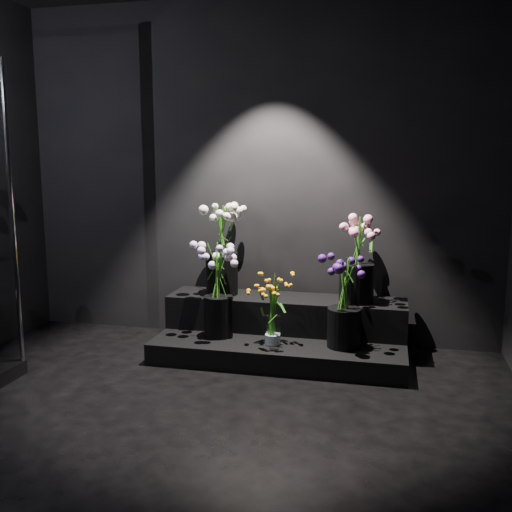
% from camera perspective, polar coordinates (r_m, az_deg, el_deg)
% --- Properties ---
extents(floor, '(4.00, 4.00, 0.00)m').
position_cam_1_polar(floor, '(3.23, -8.70, -18.33)').
color(floor, black).
rests_on(floor, ground).
extents(wall_back, '(4.00, 0.00, 4.00)m').
position_cam_1_polar(wall_back, '(4.77, -0.08, 8.32)').
color(wall_back, black).
rests_on(wall_back, floor).
extents(display_riser, '(1.90, 0.84, 0.42)m').
position_cam_1_polar(display_riser, '(4.53, 2.71, -7.51)').
color(display_riser, black).
rests_on(display_riser, floor).
extents(bouquet_orange_bells, '(0.35, 0.35, 0.53)m').
position_cam_1_polar(bouquet_orange_bells, '(4.19, 1.70, -5.19)').
color(bouquet_orange_bells, white).
rests_on(bouquet_orange_bells, display_riser).
extents(bouquet_lilac, '(0.41, 0.41, 0.73)m').
position_cam_1_polar(bouquet_lilac, '(4.36, -3.82, -2.69)').
color(bouquet_lilac, black).
rests_on(bouquet_lilac, display_riser).
extents(bouquet_purple, '(0.41, 0.41, 0.67)m').
position_cam_1_polar(bouquet_purple, '(4.16, 8.86, -4.10)').
color(bouquet_purple, black).
rests_on(bouquet_purple, display_riser).
extents(bouquet_cream_roses, '(0.51, 0.51, 0.75)m').
position_cam_1_polar(bouquet_cream_roses, '(4.61, -3.47, 1.41)').
color(bouquet_cream_roses, black).
rests_on(bouquet_cream_roses, display_riser).
extents(bouquet_pink_roses, '(0.43, 0.43, 0.64)m').
position_cam_1_polar(bouquet_pink_roses, '(4.42, 10.10, 0.06)').
color(bouquet_pink_roses, black).
rests_on(bouquet_pink_roses, display_riser).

